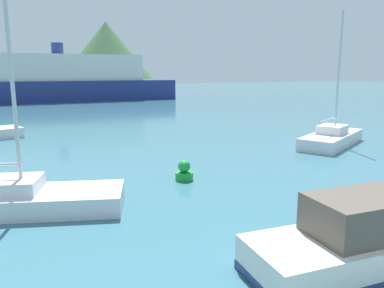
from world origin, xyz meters
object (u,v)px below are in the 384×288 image
sailboat_middle (332,137)px  buoy_marker (184,172)px  sailboat_outer (5,198)px  ferry_distant (59,81)px

sailboat_middle → buoy_marker: (-10.76, -3.20, -0.13)m
sailboat_outer → buoy_marker: (6.48, 1.02, -0.11)m
ferry_distant → buoy_marker: 44.47m
sailboat_middle → buoy_marker: 11.22m
sailboat_middle → sailboat_outer: size_ratio=0.80×
buoy_marker → ferry_distant: bearing=91.9°
ferry_distant → buoy_marker: size_ratio=40.49×
sailboat_outer → buoy_marker: sailboat_outer is taller
buoy_marker → sailboat_outer: bearing=-171.1°
sailboat_outer → ferry_distant: size_ratio=0.29×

